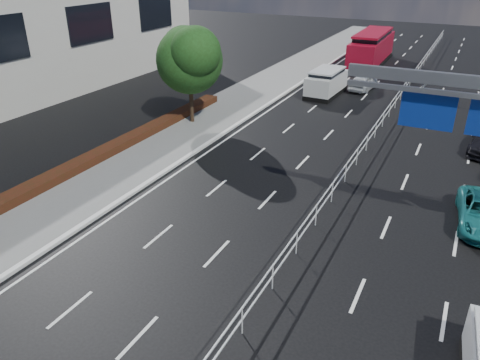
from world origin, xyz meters
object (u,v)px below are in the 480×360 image
at_px(white_minivan, 326,82).
at_px(red_bus, 372,48).
at_px(near_car_dark, 371,43).
at_px(near_car_silver, 363,82).

bearing_deg(white_minivan, red_bus, 89.38).
height_order(white_minivan, near_car_dark, white_minivan).
distance_m(white_minivan, near_car_dark, 21.84).
bearing_deg(near_car_silver, near_car_dark, -73.67).
relative_size(near_car_silver, near_car_dark, 0.77).
distance_m(white_minivan, red_bus, 13.54).
height_order(red_bus, near_car_silver, red_bus).
distance_m(near_car_silver, near_car_dark, 19.09).
distance_m(white_minivan, near_car_silver, 3.91).
bearing_deg(near_car_dark, red_bus, 96.62).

